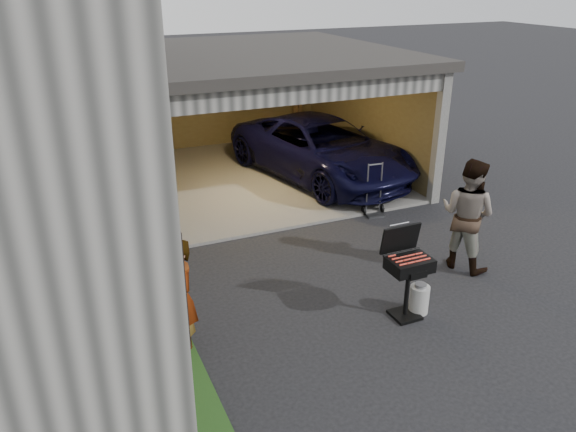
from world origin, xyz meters
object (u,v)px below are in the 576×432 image
object	(u,v)px
minivan	(321,151)
bbq_grill	(408,267)
plywood_panel	(156,312)
man	(467,214)
propane_tank	(419,299)
hand_truck	(374,205)
woman	(181,297)

from	to	relation	value
minivan	bbq_grill	xyz separation A→B (m)	(-1.49, -5.55, 0.10)
minivan	plywood_panel	world-z (taller)	minivan
man	propane_tank	xyz separation A→B (m)	(-1.46, -0.86, -0.71)
propane_tank	hand_truck	bearing A→B (deg)	68.69
woman	man	bearing A→B (deg)	88.41
minivan	propane_tank	xyz separation A→B (m)	(-1.26, -5.56, -0.47)
minivan	bbq_grill	size ratio (longest dim) A/B	3.75
man	hand_truck	distance (m)	2.51
plywood_panel	hand_truck	distance (m)	5.46
bbq_grill	plywood_panel	size ratio (longest dim) A/B	1.25
minivan	man	world-z (taller)	man
propane_tank	plywood_panel	xyz separation A→B (m)	(-3.54, 0.69, 0.31)
man	propane_tank	distance (m)	1.84
bbq_grill	hand_truck	bearing A→B (deg)	65.05
bbq_grill	hand_truck	size ratio (longest dim) A/B	1.23
woman	man	xyz separation A→B (m)	(4.70, 0.34, 0.16)
minivan	woman	size ratio (longest dim) A/B	3.24
hand_truck	plywood_panel	bearing A→B (deg)	-146.19
woman	minivan	bearing A→B (deg)	132.56
hand_truck	bbq_grill	bearing A→B (deg)	-109.22
man	propane_tank	bearing A→B (deg)	97.26
woman	hand_truck	size ratio (longest dim) A/B	1.42
minivan	woman	world-z (taller)	woman
bbq_grill	propane_tank	size ratio (longest dim) A/B	3.16
woman	propane_tank	distance (m)	3.33
minivan	man	size ratio (longest dim) A/B	2.66
woman	hand_truck	bearing A→B (deg)	115.53
plywood_panel	minivan	bearing A→B (deg)	45.45
man	hand_truck	bearing A→B (deg)	-18.50
hand_truck	woman	bearing A→B (deg)	-143.04
man	hand_truck	world-z (taller)	man
propane_tank	man	bearing A→B (deg)	30.36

